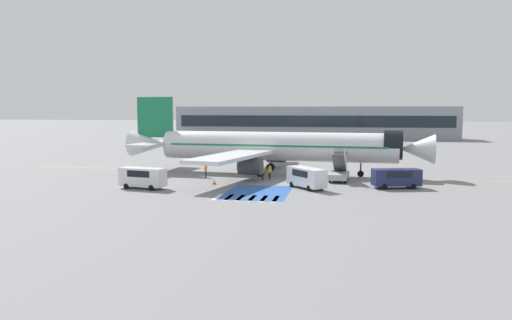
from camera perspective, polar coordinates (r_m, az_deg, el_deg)
ground_plane at (r=69.07m, az=2.29°, el=-1.56°), size 600.00×600.00×0.00m
apron_leadline_yellow at (r=68.58m, az=2.42°, el=-1.61°), size 75.93×6.26×0.01m
apron_stand_patch_blue at (r=53.55m, az=0.21°, el=-3.73°), size 6.70×9.83×0.01m
apron_walkway_bar_0 at (r=50.94m, az=-4.47°, el=-4.25°), size 0.44×3.60×0.01m
apron_walkway_bar_1 at (r=50.66m, az=-3.15°, el=-4.29°), size 0.44×3.60×0.01m
apron_walkway_bar_2 at (r=50.40m, az=-1.82°, el=-4.34°), size 0.44×3.60×0.01m
apron_walkway_bar_3 at (r=50.17m, az=-0.47°, el=-4.39°), size 0.44×3.60×0.01m
apron_walkway_bar_4 at (r=49.97m, az=0.88°, el=-4.43°), size 0.44×3.60×0.01m
apron_walkway_bar_5 at (r=49.79m, az=2.25°, el=-4.47°), size 0.44×3.60×0.01m
airliner at (r=68.33m, az=1.89°, el=1.56°), size 42.51×35.84×10.63m
boarding_stairs_forward at (r=62.69m, az=9.47°, el=-1.46°), size 2.57×5.37×4.27m
fuel_tanker at (r=92.27m, az=0.58°, el=1.48°), size 10.18×3.86×3.65m
service_van_0 at (r=58.39m, az=15.75°, el=-1.85°), size 5.61×3.15×2.19m
service_van_1 at (r=57.30m, az=-12.81°, el=-1.84°), size 5.46×2.75×2.35m
service_van_2 at (r=56.20m, az=5.78°, el=-1.87°), size 4.84×5.30×2.35m
ground_crew_0 at (r=63.05m, az=0.75°, el=-1.37°), size 0.38×0.49×1.72m
ground_crew_1 at (r=63.48m, az=1.59°, el=-1.28°), size 0.46×0.29×1.78m
ground_crew_2 at (r=65.28m, az=-5.76°, el=-1.11°), size 0.43×0.49×1.78m
ground_crew_3 at (r=65.07m, az=3.76°, el=-1.15°), size 0.48×0.44×1.72m
traffic_cone_0 at (r=67.03m, az=-10.55°, el=-1.63°), size 0.54×0.54×0.60m
traffic_cone_1 at (r=59.44m, az=-4.82°, el=-2.51°), size 0.52×0.52×0.57m
traffic_cone_2 at (r=66.83m, az=-12.37°, el=-1.71°), size 0.50×0.50×0.55m
terminal_building at (r=153.28m, az=6.59°, el=4.29°), size 83.48×12.10×9.57m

